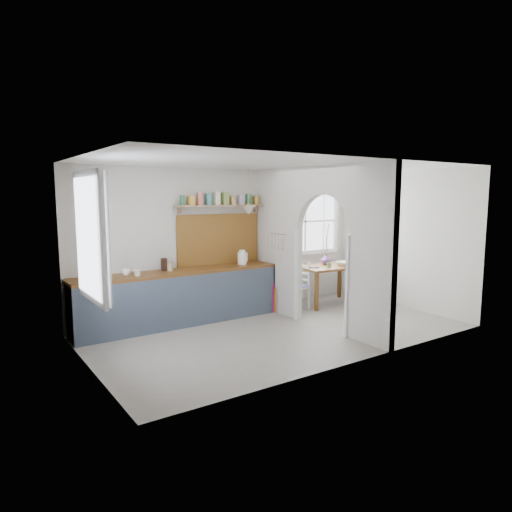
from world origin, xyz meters
TOP-DOWN VIEW (x-y plane):
  - floor at (0.00, 0.00)m, footprint 5.80×3.20m
  - ceiling at (0.00, 0.00)m, footprint 5.80×3.20m
  - walls at (0.00, 0.00)m, footprint 5.81×3.21m
  - partition at (0.70, 0.06)m, footprint 0.12×3.20m
  - kitchen_window at (-2.87, 0.00)m, footprint 0.10×1.16m
  - nook_window at (1.80, 1.56)m, footprint 1.76×0.10m
  - counter at (-1.13, 1.33)m, footprint 3.50×0.60m
  - sink at (-2.43, 1.30)m, footprint 0.40×0.40m
  - backsplash at (-0.20, 1.58)m, footprint 1.65×0.03m
  - shelf at (-0.21, 1.49)m, footprint 1.75×0.20m
  - pendant_lamp at (0.15, 1.15)m, footprint 0.26×0.26m
  - utensil_rail at (0.61, 0.90)m, footprint 0.02×0.50m
  - dining_table at (1.90, 0.94)m, footprint 1.29×0.92m
  - chair_left at (1.08, 0.98)m, footprint 0.49×0.49m
  - chair_right at (2.76, 0.97)m, footprint 0.41×0.41m
  - kettle at (0.12, 1.31)m, footprint 0.24×0.20m
  - mug_a at (-1.87, 1.19)m, footprint 0.16×0.16m
  - mug_b at (-1.98, 1.37)m, footprint 0.14×0.14m
  - knife_block at (-1.31, 1.48)m, footprint 0.12×0.14m
  - jar at (-1.26, 1.34)m, footprint 0.11×0.11m
  - towel_magenta at (0.58, 1.00)m, footprint 0.02×0.03m
  - towel_orange at (0.58, 0.93)m, footprint 0.02×0.03m
  - bowl at (2.19, 0.80)m, footprint 0.35×0.35m
  - table_cup at (1.77, 0.80)m, footprint 0.12×0.12m
  - plate at (1.52, 0.94)m, footprint 0.25×0.25m
  - vase at (1.98, 1.11)m, footprint 0.21×0.21m

SIDE VIEW (x-z plane):
  - floor at x=0.00m, z-range -0.01..0.01m
  - towel_orange at x=0.58m, z-range 0.02..0.48m
  - towel_magenta at x=0.58m, z-range 0.01..0.54m
  - dining_table at x=1.90m, z-range 0.00..0.76m
  - chair_right at x=2.76m, z-range 0.00..0.83m
  - chair_left at x=1.08m, z-range 0.00..0.89m
  - counter at x=-1.13m, z-range 0.01..0.91m
  - plate at x=1.52m, z-range 0.76..0.78m
  - bowl at x=2.19m, z-range 0.76..0.84m
  - table_cup at x=1.77m, z-range 0.76..0.85m
  - vase at x=1.98m, z-range 0.76..0.97m
  - sink at x=-2.43m, z-range 0.88..0.90m
  - mug_b at x=-1.98m, z-range 0.90..1.01m
  - mug_a at x=-1.87m, z-range 0.90..1.02m
  - jar at x=-1.26m, z-range 0.90..1.05m
  - knife_block at x=-1.31m, z-range 0.90..1.10m
  - kettle at x=0.12m, z-range 0.90..1.16m
  - walls at x=0.00m, z-range 0.00..2.60m
  - backsplash at x=-0.20m, z-range 0.90..1.80m
  - utensil_rail at x=0.61m, z-range 1.44..1.46m
  - partition at x=0.70m, z-range 0.15..2.75m
  - nook_window at x=1.80m, z-range 0.95..2.25m
  - kitchen_window at x=-2.87m, z-range 0.90..2.40m
  - pendant_lamp at x=0.15m, z-range 1.80..1.96m
  - shelf at x=-0.21m, z-range 1.91..2.12m
  - ceiling at x=0.00m, z-range 2.60..2.60m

